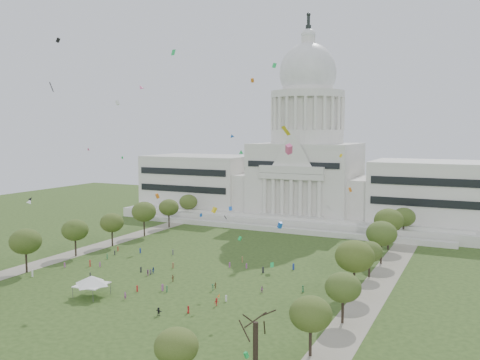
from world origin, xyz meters
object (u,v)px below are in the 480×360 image
(event_tent, at_px, (92,280))
(person_0, at_px, (303,289))
(big_bare_tree, at_px, (256,318))
(capitol, at_px, (306,170))

(event_tent, height_order, person_0, event_tent)
(big_bare_tree, height_order, event_tent, big_bare_tree)
(event_tent, distance_m, person_0, 51.81)
(event_tent, xyz_separation_m, person_0, (45.08, 25.32, -3.19))
(capitol, height_order, big_bare_tree, capitol)
(capitol, relative_size, big_bare_tree, 12.50)
(capitol, distance_m, person_0, 106.64)
(big_bare_tree, relative_size, event_tent, 1.24)
(capitol, bearing_deg, person_0, -72.05)
(capitol, relative_size, person_0, 91.45)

